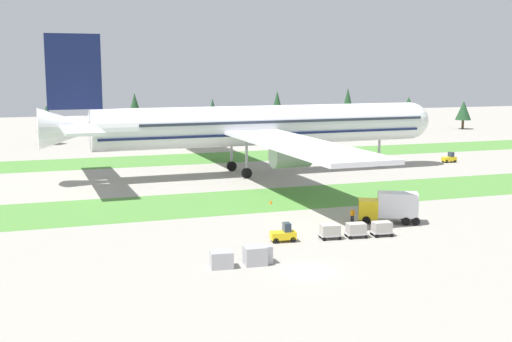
# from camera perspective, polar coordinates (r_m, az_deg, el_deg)

# --- Properties ---
(ground_plane) EXTENTS (400.00, 400.00, 0.00)m
(ground_plane) POSITION_cam_1_polar(r_m,az_deg,el_deg) (59.02, 4.53, -8.67)
(ground_plane) COLOR gray
(grass_strip_near) EXTENTS (320.00, 15.38, 0.01)m
(grass_strip_near) POSITION_cam_1_polar(r_m,az_deg,el_deg) (87.79, -3.54, -2.77)
(grass_strip_near) COLOR #4C8438
(grass_strip_near) RESTS_ON ground
(grass_strip_far) EXTENTS (320.00, 15.38, 0.01)m
(grass_strip_far) POSITION_cam_1_polar(r_m,az_deg,el_deg) (128.97, -8.50, 0.93)
(grass_strip_far) COLOR #4C8438
(grass_strip_far) RESTS_ON ground
(airliner) EXTENTS (68.11, 83.47, 22.83)m
(airliner) POSITION_cam_1_polar(r_m,az_deg,el_deg) (110.29, -0.40, 3.95)
(airliner) COLOR white
(airliner) RESTS_ON ground
(baggage_tug) EXTENTS (2.73, 1.58, 1.97)m
(baggage_tug) POSITION_cam_1_polar(r_m,az_deg,el_deg) (68.37, 2.42, -5.47)
(baggage_tug) COLOR yellow
(baggage_tug) RESTS_ON ground
(cargo_dolly_lead) EXTENTS (2.35, 1.73, 1.55)m
(cargo_dolly_lead) POSITION_cam_1_polar(r_m,az_deg,el_deg) (69.77, 6.43, -5.13)
(cargo_dolly_lead) COLOR #A3A3A8
(cargo_dolly_lead) RESTS_ON ground
(cargo_dolly_second) EXTENTS (2.35, 1.73, 1.55)m
(cargo_dolly_second) POSITION_cam_1_polar(r_m,az_deg,el_deg) (70.74, 8.66, -4.98)
(cargo_dolly_second) COLOR #A3A3A8
(cargo_dolly_second) RESTS_ON ground
(cargo_dolly_third) EXTENTS (2.35, 1.73, 1.55)m
(cargo_dolly_third) POSITION_cam_1_polar(r_m,az_deg,el_deg) (71.81, 10.83, -4.83)
(cargo_dolly_third) COLOR #A3A3A8
(cargo_dolly_third) RESTS_ON ground
(catering_truck) EXTENTS (7.26, 5.11, 3.58)m
(catering_truck) POSITION_cam_1_polar(r_m,az_deg,el_deg) (77.73, 11.48, -3.01)
(catering_truck) COLOR yellow
(catering_truck) RESTS_ON ground
(pushback_tractor) EXTENTS (2.63, 1.35, 1.97)m
(pushback_tractor) POSITION_cam_1_polar(r_m,az_deg,el_deg) (129.77, 16.40, 1.07)
(pushback_tractor) COLOR yellow
(pushback_tractor) RESTS_ON ground
(ground_crew_marshaller) EXTENTS (0.40, 0.45, 1.74)m
(ground_crew_marshaller) POSITION_cam_1_polar(r_m,az_deg,el_deg) (77.22, 8.34, -3.77)
(ground_crew_marshaller) COLOR black
(ground_crew_marshaller) RESTS_ON ground
(uld_container_0) EXTENTS (2.17, 1.82, 1.51)m
(uld_container_0) POSITION_cam_1_polar(r_m,az_deg,el_deg) (59.81, -3.01, -7.66)
(uld_container_0) COLOR #A3A3A8
(uld_container_0) RESTS_ON ground
(uld_container_1) EXTENTS (2.03, 1.64, 1.65)m
(uld_container_1) POSITION_cam_1_polar(r_m,az_deg,el_deg) (61.06, 0.34, -7.23)
(uld_container_1) COLOR #A3A3A8
(uld_container_1) RESTS_ON ground
(uld_container_2) EXTENTS (2.08, 1.71, 1.70)m
(uld_container_2) POSITION_cam_1_polar(r_m,az_deg,el_deg) (60.56, -0.08, -7.34)
(uld_container_2) COLOR #A3A3A8
(uld_container_2) RESTS_ON ground
(taxiway_marker_0) EXTENTS (0.44, 0.44, 0.65)m
(taxiway_marker_0) POSITION_cam_1_polar(r_m,az_deg,el_deg) (87.44, 9.97, -2.72)
(taxiway_marker_0) COLOR orange
(taxiway_marker_0) RESTS_ON ground
(taxiway_marker_1) EXTENTS (0.44, 0.44, 0.59)m
(taxiway_marker_1) POSITION_cam_1_polar(r_m,az_deg,el_deg) (86.91, 1.29, -2.68)
(taxiway_marker_1) COLOR orange
(taxiway_marker_1) RESTS_ON ground
(distant_tree_line) EXTENTS (199.01, 9.31, 12.20)m
(distant_tree_line) POSITION_cam_1_polar(r_m,az_deg,el_deg) (163.44, -12.70, 4.93)
(distant_tree_line) COLOR #4C3823
(distant_tree_line) RESTS_ON ground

